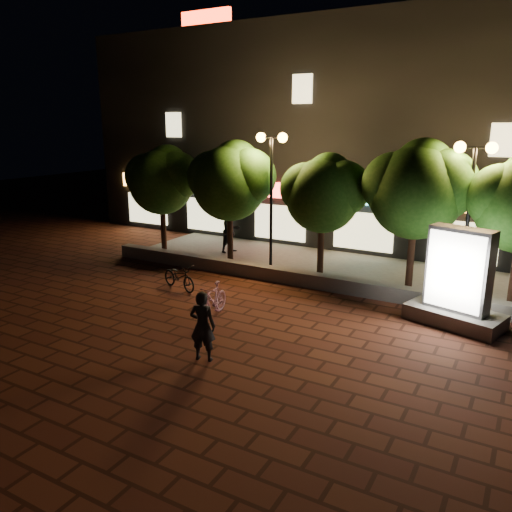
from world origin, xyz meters
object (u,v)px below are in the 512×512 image
Objects in this scene: street_lamp_right at (472,180)px; ad_kiosk at (457,286)px; scooter_parked at (179,277)px; street_lamp_left at (271,166)px; tree_mid at (325,191)px; tree_right at (419,187)px; tree_left at (231,179)px; tree_far_left at (163,178)px; rider at (203,326)px; pedestrian at (231,231)px; scooter_pink at (213,300)px.

street_lamp_right reaches higher than ad_kiosk.
scooter_parked is at bearing -171.11° from ad_kiosk.
tree_mid is at bearing 7.31° from street_lamp_left.
tree_right reaches higher than street_lamp_right.
tree_left is 4.95m from scooter_parked.
ad_kiosk is at bearing -11.45° from tree_far_left.
tree_mid is 0.87× the size of street_lamp_left.
tree_mid is at bearing -0.00° from tree_left.
tree_left is 9.74m from ad_kiosk.
rider is at bearing -74.12° from street_lamp_left.
tree_far_left is at bearing 126.32° from pedestrian.
scooter_parked is at bearing 139.93° from scooter_pink.
tree_mid reaches higher than pedestrian.
street_lamp_right reaches higher than tree_mid.
tree_right is 2.98× the size of scooter_pink.
street_lamp_right is at bearing 0.00° from street_lamp_left.
scooter_parked is (-3.84, 4.02, -0.43)m from rider.
tree_mid is at bearing 69.41° from scooter_pink.
street_lamp_right is 1.74× the size of ad_kiosk.
tree_right is 2.88× the size of rider.
street_lamp_left is 7.00m from street_lamp_right.
tree_far_left is at bearing 168.55° from ad_kiosk.
tree_far_left is 2.70× the size of scooter_parked.
tree_right reaches higher than scooter_pink.
street_lamp_left is 1.04× the size of street_lamp_right.
pedestrian is at bearing 20.17° from tree_far_left.
tree_right reaches higher than tree_far_left.
tree_right is at bearing 2.81° from street_lamp_left.
pedestrian is at bearing 172.35° from street_lamp_right.
pedestrian is at bearing 123.94° from tree_left.
ad_kiosk reaches higher than scooter_parked.
street_lamp_left is at bearing -88.31° from rider.
scooter_pink is 7.40m from pedestrian.
scooter_pink is at bearing -75.24° from rider.
tree_right reaches higher than ad_kiosk.
tree_right is at bearing 42.46° from scooter_pink.
tree_right is (10.80, 0.00, 0.27)m from tree_far_left.
tree_mid is 2.62× the size of scooter_parked.
rider is at bearing -69.03° from scooter_pink.
rider is 5.58m from scooter_parked.
scooter_parked is at bearing -150.71° from tree_right.
pedestrian is (-0.99, 4.96, 0.60)m from scooter_parked.
tree_far_left reaches higher than pedestrian.
tree_right is at bearing -125.90° from rider.
tree_left is 8.96m from street_lamp_right.
tree_far_left is 6.16m from scooter_parked.
rider is 10.20m from pedestrian.
scooter_pink is (6.27, -5.49, -2.78)m from tree_far_left.
scooter_pink is at bearing -41.18° from tree_far_left.
tree_right is 2.61× the size of pedestrian.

